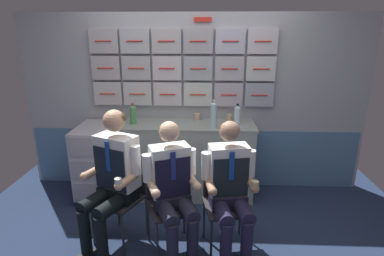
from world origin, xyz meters
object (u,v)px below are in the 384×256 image
folding_chair_right (168,193)px  crew_member_near_trolley (230,187)px  folding_chair_left (125,186)px  crew_member_right (173,187)px  crew_member_left (112,175)px  folding_chair_near_trolley (225,193)px  paper_cup_blue (229,117)px  service_trolley (97,159)px  water_bottle_tall (133,114)px

folding_chair_right → crew_member_near_trolley: 0.59m
folding_chair_left → crew_member_right: bearing=-28.0°
crew_member_left → folding_chair_near_trolley: bearing=3.7°
folding_chair_near_trolley → paper_cup_blue: paper_cup_blue is taller
folding_chair_near_trolley → paper_cup_blue: (0.10, 1.05, 0.43)m
folding_chair_near_trolley → service_trolley: bearing=150.6°
crew_member_left → folding_chair_near_trolley: crew_member_left is taller
water_bottle_tall → paper_cup_blue: (1.13, 0.16, -0.07)m
folding_chair_left → service_trolley: bearing=125.1°
folding_chair_left → folding_chair_right: (0.43, -0.11, 0.00)m
folding_chair_right → paper_cup_blue: paper_cup_blue is taller
service_trolley → folding_chair_left: service_trolley is taller
service_trolley → crew_member_left: 1.05m
crew_member_near_trolley → water_bottle_tall: bearing=135.2°
folding_chair_near_trolley → water_bottle_tall: 1.45m
service_trolley → folding_chair_right: service_trolley is taller
crew_member_near_trolley → water_bottle_tall: size_ratio=5.10×
folding_chair_left → crew_member_near_trolley: crew_member_near_trolley is taller
crew_member_left → water_bottle_tall: size_ratio=5.37×
folding_chair_right → water_bottle_tall: bearing=118.8°
paper_cup_blue → folding_chair_left: bearing=-137.1°
service_trolley → folding_chair_near_trolley: 1.71m
folding_chair_near_trolley → water_bottle_tall: size_ratio=3.52×
folding_chair_left → crew_member_near_trolley: bearing=-13.7°
crew_member_near_trolley → paper_cup_blue: (0.07, 1.21, 0.28)m
crew_member_left → paper_cup_blue: 1.60m
service_trolley → crew_member_right: crew_member_right is taller
crew_member_right → folding_chair_right: bearing=112.5°
water_bottle_tall → crew_member_right: bearing=-62.0°
folding_chair_left → crew_member_left: 0.25m
paper_cup_blue → crew_member_left: bearing=-134.9°
crew_member_left → crew_member_right: crew_member_left is taller
folding_chair_near_trolley → crew_member_near_trolley: 0.22m
folding_chair_right → crew_member_left: bearing=-176.2°
crew_member_left → paper_cup_blue: crew_member_left is taller
crew_member_left → water_bottle_tall: crew_member_left is taller
service_trolley → paper_cup_blue: bearing=7.7°
crew_member_left → folding_chair_right: size_ratio=1.52×
crew_member_left → folding_chair_near_trolley: (1.02, 0.07, -0.19)m
crew_member_left → folding_chair_near_trolley: size_ratio=1.52×
folding_chair_left → crew_member_left: size_ratio=0.66×
crew_member_left → crew_member_near_trolley: crew_member_left is taller
folding_chair_right → crew_member_near_trolley: crew_member_near_trolley is taller
paper_cup_blue → water_bottle_tall: bearing=-171.9°
folding_chair_left → crew_member_right: 0.58m
folding_chair_left → folding_chair_near_trolley: (0.95, -0.08, 0.00)m
service_trolley → paper_cup_blue: (1.58, 0.21, 0.48)m
crew_member_left → paper_cup_blue: size_ratio=16.17×
crew_member_near_trolley → water_bottle_tall: crew_member_near_trolley is taller
crew_member_right → folding_chair_left: bearing=152.0°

